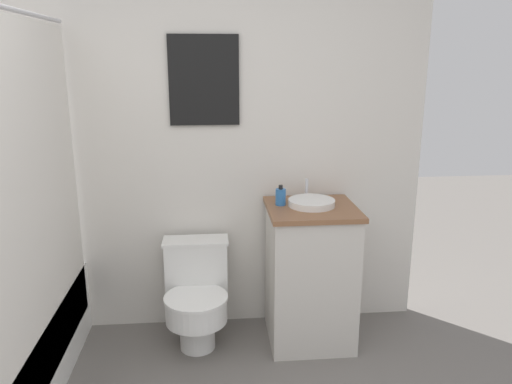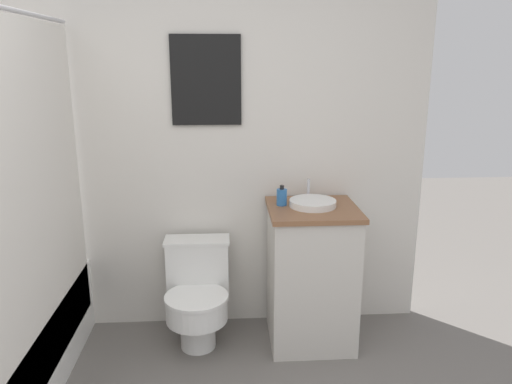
{
  "view_description": "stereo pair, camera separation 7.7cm",
  "coord_description": "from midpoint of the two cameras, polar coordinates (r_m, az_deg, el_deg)",
  "views": [
    {
      "loc": [
        0.27,
        -1.24,
        1.76
      ],
      "look_at": [
        0.51,
        1.46,
        1.04
      ],
      "focal_mm": 35.0,
      "sensor_mm": 36.0,
      "label": 1
    },
    {
      "loc": [
        0.34,
        -1.24,
        1.76
      ],
      "look_at": [
        0.51,
        1.46,
        1.04
      ],
      "focal_mm": 35.0,
      "sensor_mm": 36.0,
      "label": 2
    }
  ],
  "objects": [
    {
      "name": "shower_area",
      "position": [
        3.05,
        -27.63,
        -15.67
      ],
      "size": [
        0.58,
        1.46,
        1.98
      ],
      "color": "white",
      "rests_on": "ground_plane"
    },
    {
      "name": "sink",
      "position": [
        3.06,
        5.64,
        -1.2
      ],
      "size": [
        0.29,
        0.32,
        0.13
      ],
      "color": "white",
      "rests_on": "vanity"
    },
    {
      "name": "toilet",
      "position": [
        3.22,
        -7.51,
        -11.41
      ],
      "size": [
        0.41,
        0.53,
        0.65
      ],
      "color": "white",
      "rests_on": "ground_plane"
    },
    {
      "name": "wall_back",
      "position": [
        3.23,
        -10.57,
        5.68
      ],
      "size": [
        3.3,
        0.07,
        2.5
      ],
      "color": "silver",
      "rests_on": "ground_plane"
    },
    {
      "name": "vanity",
      "position": [
        3.2,
        5.5,
        -9.33
      ],
      "size": [
        0.54,
        0.53,
        0.89
      ],
      "color": "beige",
      "rests_on": "ground_plane"
    },
    {
      "name": "soap_bottle",
      "position": [
        3.06,
        2.11,
        -0.54
      ],
      "size": [
        0.06,
        0.06,
        0.13
      ],
      "color": "#2D6BB2",
      "rests_on": "vanity"
    }
  ]
}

